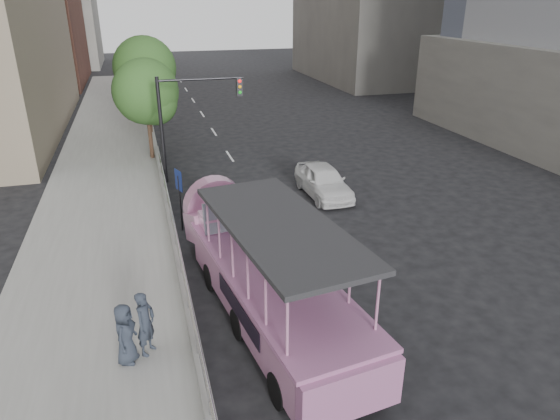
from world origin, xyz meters
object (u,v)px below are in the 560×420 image
object	(u,v)px
car	(323,181)
street_tree_far	(147,70)
pedestrian_near	(146,323)
duck_boat	(261,270)
street_tree_near	(148,94)
pedestrian_far	(125,334)
parking_sign	(180,193)
traffic_signal	(185,112)

from	to	relation	value
car	street_tree_far	xyz separation A→B (m)	(-7.16, 13.34, 3.58)
pedestrian_near	duck_boat	bearing A→B (deg)	-31.06
street_tree_near	car	bearing A→B (deg)	-44.90
pedestrian_far	parking_sign	bearing A→B (deg)	6.13
street_tree_near	street_tree_far	bearing A→B (deg)	88.09
pedestrian_far	street_tree_near	xyz separation A→B (m)	(1.47, 17.29, 2.72)
car	pedestrian_far	world-z (taller)	pedestrian_far
car	street_tree_near	world-z (taller)	street_tree_near
pedestrian_near	street_tree_near	bearing A→B (deg)	29.85
traffic_signal	parking_sign	bearing A→B (deg)	-99.35
street_tree_near	street_tree_far	distance (m)	6.02
street_tree_near	street_tree_far	xyz separation A→B (m)	(0.20, 6.00, 0.49)
pedestrian_far	street_tree_near	bearing A→B (deg)	16.05
pedestrian_far	street_tree_near	size ratio (longest dim) A/B	0.28
car	parking_sign	bearing A→B (deg)	-164.07
pedestrian_near	street_tree_near	world-z (taller)	street_tree_near
traffic_signal	street_tree_far	bearing A→B (deg)	98.43
car	parking_sign	xyz separation A→B (m)	(-6.75, -2.06, 0.88)
duck_boat	traffic_signal	bearing A→B (deg)	93.66
parking_sign	street_tree_far	world-z (taller)	street_tree_far
car	pedestrian_near	world-z (taller)	pedestrian_near
traffic_signal	duck_boat	bearing A→B (deg)	-86.34
pedestrian_near	street_tree_far	bearing A→B (deg)	30.21
pedestrian_far	traffic_signal	world-z (taller)	traffic_signal
pedestrian_far	street_tree_far	xyz separation A→B (m)	(1.67, 23.29, 3.21)
parking_sign	pedestrian_near	bearing A→B (deg)	-101.68
duck_boat	traffic_signal	distance (m)	12.27
car	street_tree_far	size ratio (longest dim) A/B	0.66
parking_sign	duck_boat	bearing A→B (deg)	-73.90
car	pedestrian_far	size ratio (longest dim) A/B	2.68
pedestrian_near	traffic_signal	xyz separation A→B (m)	(2.57, 13.65, 2.34)
pedestrian_near	street_tree_near	distance (m)	17.31
car	pedestrian_near	bearing A→B (deg)	-131.58
pedestrian_far	street_tree_far	bearing A→B (deg)	16.80
traffic_signal	street_tree_far	size ratio (longest dim) A/B	0.81
pedestrian_near	pedestrian_far	xyz separation A→B (m)	(-0.49, -0.21, -0.06)
pedestrian_far	traffic_signal	size ratio (longest dim) A/B	0.31
duck_boat	street_tree_far	bearing A→B (deg)	95.76
pedestrian_far	street_tree_near	world-z (taller)	street_tree_near
duck_boat	pedestrian_near	bearing A→B (deg)	-154.18
duck_boat	street_tree_far	world-z (taller)	street_tree_far
pedestrian_far	street_tree_near	distance (m)	17.56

